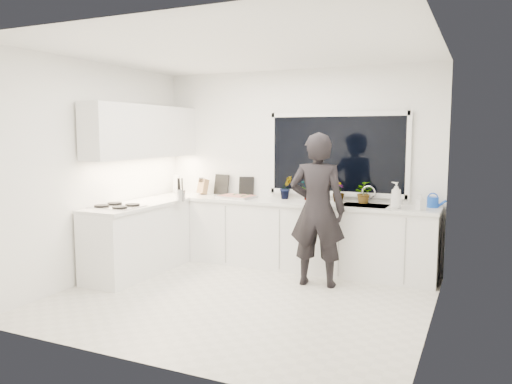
% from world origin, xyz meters
% --- Properties ---
extents(floor, '(4.00, 3.50, 0.02)m').
position_xyz_m(floor, '(0.00, 0.00, -0.01)').
color(floor, beige).
rests_on(floor, ground).
extents(wall_back, '(4.00, 0.02, 2.70)m').
position_xyz_m(wall_back, '(0.00, 1.76, 1.35)').
color(wall_back, white).
rests_on(wall_back, ground).
extents(wall_left, '(0.02, 3.50, 2.70)m').
position_xyz_m(wall_left, '(-2.01, 0.00, 1.35)').
color(wall_left, white).
rests_on(wall_left, ground).
extents(wall_right, '(0.02, 3.50, 2.70)m').
position_xyz_m(wall_right, '(2.01, 0.00, 1.35)').
color(wall_right, white).
rests_on(wall_right, ground).
extents(ceiling, '(4.00, 3.50, 0.02)m').
position_xyz_m(ceiling, '(0.00, 0.00, 2.71)').
color(ceiling, white).
rests_on(ceiling, wall_back).
extents(window, '(1.80, 0.02, 1.00)m').
position_xyz_m(window, '(0.60, 1.73, 1.55)').
color(window, black).
rests_on(window, wall_back).
extents(base_cabinets_back, '(3.92, 0.58, 0.88)m').
position_xyz_m(base_cabinets_back, '(0.00, 1.45, 0.44)').
color(base_cabinets_back, white).
rests_on(base_cabinets_back, floor).
extents(base_cabinets_left, '(0.58, 1.60, 0.88)m').
position_xyz_m(base_cabinets_left, '(-1.67, 0.35, 0.44)').
color(base_cabinets_left, white).
rests_on(base_cabinets_left, floor).
extents(countertop_back, '(3.94, 0.62, 0.04)m').
position_xyz_m(countertop_back, '(0.00, 1.44, 0.90)').
color(countertop_back, silver).
rests_on(countertop_back, base_cabinets_back).
extents(countertop_left, '(0.62, 1.60, 0.04)m').
position_xyz_m(countertop_left, '(-1.67, 0.35, 0.90)').
color(countertop_left, silver).
rests_on(countertop_left, base_cabinets_left).
extents(upper_cabinets, '(0.34, 2.10, 0.70)m').
position_xyz_m(upper_cabinets, '(-1.79, 0.70, 1.85)').
color(upper_cabinets, white).
rests_on(upper_cabinets, wall_left).
extents(sink, '(0.58, 0.42, 0.14)m').
position_xyz_m(sink, '(1.05, 1.45, 0.87)').
color(sink, silver).
rests_on(sink, countertop_back).
extents(faucet, '(0.03, 0.03, 0.22)m').
position_xyz_m(faucet, '(1.05, 1.65, 1.03)').
color(faucet, silver).
rests_on(faucet, countertop_back).
extents(stovetop, '(0.56, 0.48, 0.03)m').
position_xyz_m(stovetop, '(-1.69, -0.00, 0.94)').
color(stovetop, black).
rests_on(stovetop, countertop_left).
extents(person, '(0.72, 0.51, 1.84)m').
position_xyz_m(person, '(0.62, 0.83, 0.92)').
color(person, black).
rests_on(person, floor).
extents(pizza_tray, '(0.54, 0.43, 0.03)m').
position_xyz_m(pizza_tray, '(-0.75, 1.42, 0.94)').
color(pizza_tray, '#B3B2B7').
rests_on(pizza_tray, countertop_back).
extents(pizza, '(0.49, 0.38, 0.01)m').
position_xyz_m(pizza, '(-0.75, 1.42, 0.95)').
color(pizza, '#C24019').
rests_on(pizza, pizza_tray).
extents(watering_can, '(0.18, 0.18, 0.13)m').
position_xyz_m(watering_can, '(1.85, 1.61, 0.98)').
color(watering_can, '#1343B6').
rests_on(watering_can, countertop_back).
extents(paper_towel_roll, '(0.13, 0.13, 0.26)m').
position_xyz_m(paper_towel_roll, '(-1.85, 1.55, 1.05)').
color(paper_towel_roll, silver).
rests_on(paper_towel_roll, countertop_back).
extents(knife_block, '(0.15, 0.13, 0.22)m').
position_xyz_m(knife_block, '(-1.41, 1.59, 1.03)').
color(knife_block, olive).
rests_on(knife_block, countertop_back).
extents(utensil_crock, '(0.14, 0.14, 0.16)m').
position_xyz_m(utensil_crock, '(-1.29, 0.80, 1.00)').
color(utensil_crock, '#AEAEB2').
rests_on(utensil_crock, countertop_left).
extents(picture_frame_large, '(0.22, 0.07, 0.28)m').
position_xyz_m(picture_frame_large, '(-0.73, 1.69, 1.06)').
color(picture_frame_large, black).
rests_on(picture_frame_large, countertop_back).
extents(picture_frame_small, '(0.25, 0.06, 0.30)m').
position_xyz_m(picture_frame_small, '(-1.15, 1.69, 1.07)').
color(picture_frame_small, black).
rests_on(picture_frame_small, countertop_back).
extents(herb_plants, '(1.35, 0.33, 0.32)m').
position_xyz_m(herb_plants, '(0.57, 1.61, 1.07)').
color(herb_plants, '#26662D').
rests_on(herb_plants, countertop_back).
extents(soap_bottles, '(0.43, 0.16, 0.33)m').
position_xyz_m(soap_bottles, '(1.52, 1.30, 1.07)').
color(soap_bottles, '#D8BF66').
rests_on(soap_bottles, countertop_back).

